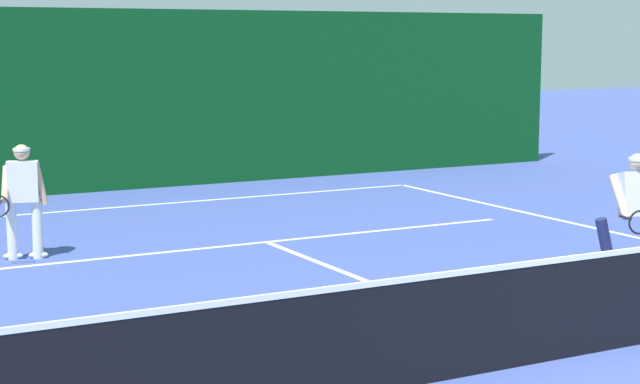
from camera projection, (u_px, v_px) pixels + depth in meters
ground_plane at (563, 358)px, 9.88m from camera, size 80.00×80.00×0.00m
court_line_baseline_far at (168, 203)px, 19.12m from camera, size 10.09×0.10×0.01m
court_line_service at (267, 242)px, 15.50m from camera, size 8.23×0.10×0.01m
court_line_centre at (383, 288)px, 12.67m from camera, size 0.10×6.40×0.01m
tennis_net at (565, 306)px, 9.81m from camera, size 11.06×0.09×1.10m
player_near at (636, 211)px, 12.99m from camera, size 1.07×0.84×1.58m
player_far at (23, 197)px, 14.21m from camera, size 0.90×0.86×1.56m
tennis_ball at (488, 286)px, 12.60m from camera, size 0.07×0.07×0.07m
back_fence_windscreen at (129, 100)px, 20.67m from camera, size 20.51×0.12×3.53m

